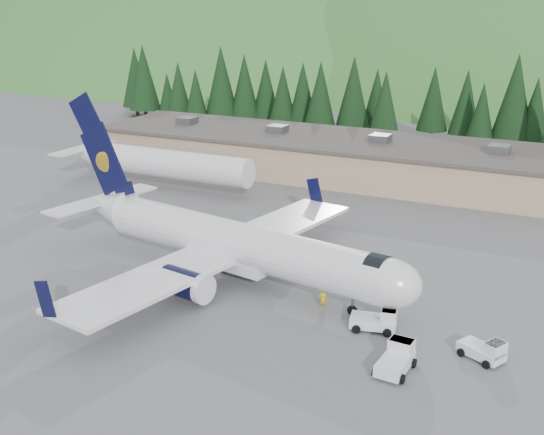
{
  "coord_description": "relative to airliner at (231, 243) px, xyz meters",
  "views": [
    {
      "loc": [
        26.26,
        -47.07,
        23.23
      ],
      "look_at": [
        0.0,
        6.0,
        4.0
      ],
      "focal_mm": 45.0,
      "sensor_mm": 36.0,
      "label": 1
    }
  ],
  "objects": [
    {
      "name": "terminal_building",
      "position": [
        -3.96,
        37.82,
        -0.59
      ],
      "size": [
        71.0,
        17.0,
        6.1
      ],
      "color": "tan",
      "rests_on": "ground"
    },
    {
      "name": "baggage_tug_c",
      "position": [
        17.16,
        -8.42,
        -2.41
      ],
      "size": [
        2.23,
        3.48,
        1.81
      ],
      "rotation": [
        0.0,
        0.0,
        1.51
      ],
      "color": "white",
      "rests_on": "ground"
    },
    {
      "name": "ground",
      "position": [
        1.05,
        -0.18,
        -3.21
      ],
      "size": [
        600.0,
        600.0,
        0.0
      ],
      "primitive_type": "plane",
      "color": "slate"
    },
    {
      "name": "ramp_worker",
      "position": [
        9.33,
        -1.93,
        -2.41
      ],
      "size": [
        0.67,
        0.55,
        1.6
      ],
      "primitive_type": "imported",
      "rotation": [
        0.0,
        0.0,
        3.46
      ],
      "color": "yellow",
      "rests_on": "ground"
    },
    {
      "name": "airliner",
      "position": [
        0.0,
        0.0,
        0.0
      ],
      "size": [
        36.28,
        34.22,
        12.06
      ],
      "rotation": [
        0.0,
        0.0,
        -0.17
      ],
      "color": "white",
      "rests_on": "ground"
    },
    {
      "name": "baggage_tug_a",
      "position": [
        14.32,
        -3.62,
        -2.42
      ],
      "size": [
        3.61,
        2.57,
        1.78
      ],
      "rotation": [
        0.0,
        0.0,
        0.21
      ],
      "color": "white",
      "rests_on": "ground"
    },
    {
      "name": "baggage_tug_b",
      "position": [
        22.12,
        -4.65,
        -2.49
      ],
      "size": [
        3.39,
        2.79,
        1.62
      ],
      "rotation": [
        0.0,
        0.0,
        -0.45
      ],
      "color": "white",
      "rests_on": "ground"
    },
    {
      "name": "tree_line",
      "position": [
        -5.94,
        60.99,
        4.25
      ],
      "size": [
        111.9,
        17.37,
        13.91
      ],
      "color": "black",
      "rests_on": "ground"
    },
    {
      "name": "second_airliner",
      "position": [
        -23.88,
        21.82,
        0.11
      ],
      "size": [
        27.5,
        11.0,
        10.05
      ],
      "color": "white",
      "rests_on": "ground"
    }
  ]
}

